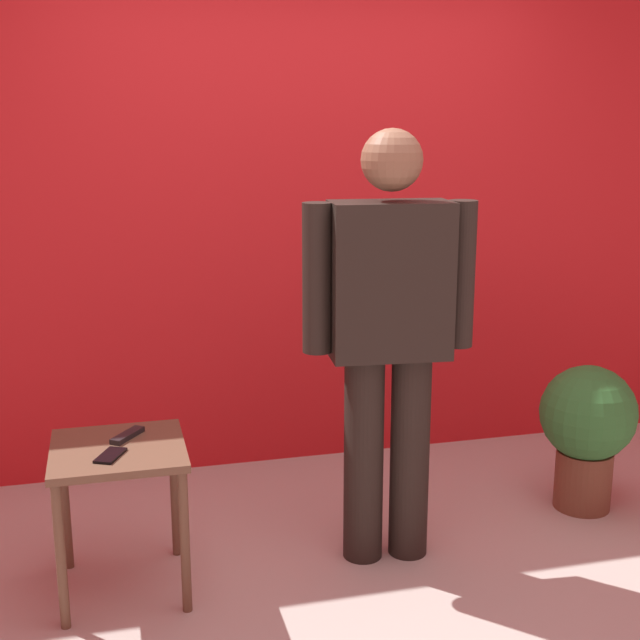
{
  "coord_description": "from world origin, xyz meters",
  "views": [
    {
      "loc": [
        -0.97,
        -2.67,
        1.78
      ],
      "look_at": [
        -0.15,
        0.55,
        0.99
      ],
      "focal_mm": 47.57,
      "sensor_mm": 36.0,
      "label": 1
    }
  ],
  "objects_px": {
    "cell_phone": "(110,455)",
    "potted_plant": "(587,425)",
    "tv_remote": "(127,435)",
    "standing_person": "(389,328)",
    "side_table": "(119,471)"
  },
  "relations": [
    {
      "from": "standing_person",
      "to": "side_table",
      "type": "relative_size",
      "value": 2.98
    },
    {
      "from": "standing_person",
      "to": "tv_remote",
      "type": "height_order",
      "value": "standing_person"
    },
    {
      "from": "tv_remote",
      "to": "standing_person",
      "type": "bearing_deg",
      "value": 32.26
    },
    {
      "from": "cell_phone",
      "to": "potted_plant",
      "type": "height_order",
      "value": "potted_plant"
    },
    {
      "from": "cell_phone",
      "to": "potted_plant",
      "type": "relative_size",
      "value": 0.21
    },
    {
      "from": "side_table",
      "to": "potted_plant",
      "type": "bearing_deg",
      "value": 5.22
    },
    {
      "from": "side_table",
      "to": "cell_phone",
      "type": "height_order",
      "value": "cell_phone"
    },
    {
      "from": "standing_person",
      "to": "potted_plant",
      "type": "relative_size",
      "value": 2.55
    },
    {
      "from": "cell_phone",
      "to": "tv_remote",
      "type": "height_order",
      "value": "tv_remote"
    },
    {
      "from": "standing_person",
      "to": "side_table",
      "type": "xyz_separation_m",
      "value": [
        -1.06,
        -0.0,
        -0.49
      ]
    },
    {
      "from": "standing_person",
      "to": "cell_phone",
      "type": "distance_m",
      "value": 1.16
    },
    {
      "from": "tv_remote",
      "to": "potted_plant",
      "type": "bearing_deg",
      "value": 39.7
    },
    {
      "from": "potted_plant",
      "to": "cell_phone",
      "type": "bearing_deg",
      "value": -172.36
    },
    {
      "from": "side_table",
      "to": "potted_plant",
      "type": "height_order",
      "value": "potted_plant"
    },
    {
      "from": "cell_phone",
      "to": "tv_remote",
      "type": "relative_size",
      "value": 0.85
    }
  ]
}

